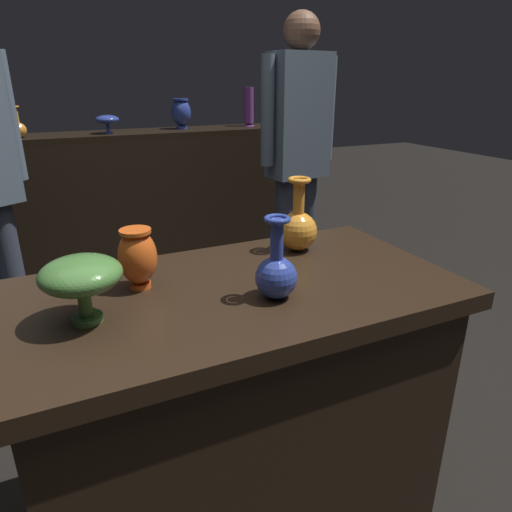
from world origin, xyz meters
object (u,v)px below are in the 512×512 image
vase_right_accent (138,257)px  shelf_vase_center (107,120)px  shelf_vase_right (181,112)px  shelf_vase_far_right (249,107)px  vase_centerpiece (276,272)px  vase_left_accent (298,227)px  shelf_vase_left (18,128)px  vase_tall_behind (81,276)px  visitor_near_right (298,148)px

vase_right_accent → shelf_vase_center: (0.24, 2.05, 0.18)m
shelf_vase_right → shelf_vase_far_right: shelf_vase_far_right is taller
vase_centerpiece → shelf_vase_far_right: 2.55m
vase_left_accent → shelf_vase_center: shelf_vase_center is taller
shelf_vase_right → shelf_vase_center: size_ratio=1.36×
vase_centerpiece → shelf_vase_left: bearing=104.7°
vase_centerpiece → shelf_vase_right: bearing=79.0°
vase_tall_behind → vase_centerpiece: bearing=-9.1°
shelf_vase_right → shelf_vase_left: shelf_vase_right is taller
shelf_vase_right → vase_centerpiece: bearing=-101.0°
vase_tall_behind → vase_left_accent: vase_left_accent is taller
shelf_vase_far_right → shelf_vase_left: (-1.56, -0.11, -0.08)m
visitor_near_right → vase_centerpiece: bearing=51.7°
vase_left_accent → shelf_vase_right: 2.09m
shelf_vase_right → visitor_near_right: (0.34, -1.06, -0.13)m
shelf_vase_right → shelf_vase_left: bearing=-173.6°
vase_tall_behind → vase_left_accent: (0.68, 0.21, -0.04)m
shelf_vase_far_right → shelf_vase_left: bearing=-175.9°
shelf_vase_left → vase_left_accent: bearing=-67.4°
vase_tall_behind → vase_right_accent: (0.15, 0.13, -0.02)m
vase_right_accent → shelf_vase_left: size_ratio=0.89×
vase_centerpiece → shelf_vase_far_right: shelf_vase_far_right is taller
visitor_near_right → vase_tall_behind: bearing=37.6°
vase_right_accent → shelf_vase_center: size_ratio=1.09×
vase_left_accent → vase_right_accent: vase_left_accent is taller
vase_right_accent → vase_tall_behind: bearing=-138.5°
shelf_vase_right → shelf_vase_left: size_ratio=1.10×
shelf_vase_left → shelf_vase_center: bearing=2.6°
vase_centerpiece → shelf_vase_right: size_ratio=1.05×
vase_right_accent → shelf_vase_center: 2.07m
vase_centerpiece → visitor_near_right: size_ratio=0.13×
vase_tall_behind → shelf_vase_left: size_ratio=0.99×
vase_tall_behind → visitor_near_right: visitor_near_right is taller
shelf_vase_far_right → shelf_vase_center: 1.04m
shelf_vase_far_right → shelf_vase_left: 1.57m
visitor_near_right → shelf_vase_left: bearing=-40.9°
vase_left_accent → visitor_near_right: 1.15m
vase_right_accent → shelf_vase_left: shelf_vase_left is taller
vase_left_accent → shelf_vase_far_right: bearing=69.9°
shelf_vase_far_right → shelf_vase_left: shelf_vase_far_right is taller
shelf_vase_left → visitor_near_right: (1.38, -0.95, -0.08)m
shelf_vase_center → visitor_near_right: (0.86, -0.97, -0.11)m
vase_left_accent → shelf_vase_right: (0.23, 2.06, 0.23)m
vase_tall_behind → shelf_vase_far_right: 2.69m
shelf_vase_left → shelf_vase_far_right: bearing=4.1°
vase_right_accent → vase_left_accent: bearing=8.4°
vase_centerpiece → vase_tall_behind: size_ratio=1.18×
vase_centerpiece → vase_right_accent: 0.37m
vase_centerpiece → vase_tall_behind: vase_centerpiece is taller
vase_centerpiece → vase_tall_behind: bearing=170.9°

